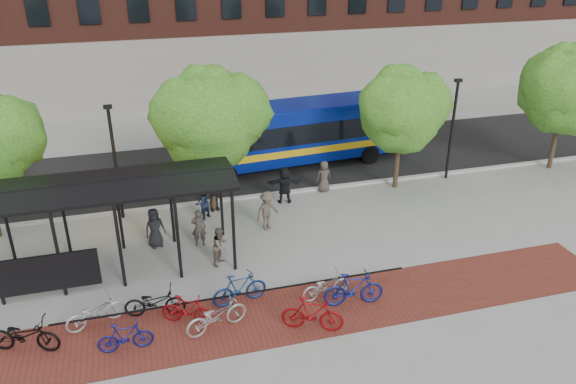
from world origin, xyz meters
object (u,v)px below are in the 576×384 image
object	(u,v)px
bike_2	(95,312)
pedestrian_5	(285,185)
bike_6	(216,315)
pedestrian_2	(202,202)
pedestrian_3	(267,211)
bike_9	(312,314)
bike_3	(125,337)
bus_shelter	(81,198)
bike_4	(155,302)
pedestrian_0	(155,228)
bus	(293,130)
tree_d	(568,85)
lamp_post_right	(452,127)
bike_11	(354,289)
pedestrian_6	(324,176)
bike_5	(187,310)
bike_10	(326,286)
tree_c	(403,107)
bike_0	(24,335)
lamp_post_left	(115,160)
pedestrian_1	(199,228)
pedestrian_8	(220,246)
tree_b	(210,114)
pedestrian_4	(213,191)
bike_7	(239,288)

from	to	relation	value
bike_2	pedestrian_5	distance (m)	10.78
bike_6	pedestrian_2	distance (m)	7.69
pedestrian_2	pedestrian_3	world-z (taller)	pedestrian_3
bike_9	pedestrian_5	bearing A→B (deg)	14.35
bike_3	bus_shelter	bearing A→B (deg)	13.33
bike_4	pedestrian_0	bearing A→B (deg)	5.48
bus	bike_3	distance (m)	15.71
tree_d	lamp_post_right	bearing A→B (deg)	177.65
lamp_post_right	bike_2	bearing A→B (deg)	-156.18
bike_11	pedestrian_6	distance (m)	9.10
tree_d	lamp_post_right	distance (m)	6.34
bike_5	pedestrian_2	xyz separation A→B (m)	(1.45, 7.09, 0.27)
bus	bike_10	xyz separation A→B (m)	(-2.25, -11.90, -1.45)
tree_c	tree_d	size ratio (longest dim) A/B	0.90
tree_d	bike_0	size ratio (longest dim) A/B	3.04
bike_9	bike_11	distance (m)	1.95
lamp_post_left	pedestrian_1	distance (m)	4.86
tree_d	bike_9	distance (m)	19.25
pedestrian_2	pedestrian_8	world-z (taller)	pedestrian_2
pedestrian_2	tree_c	bearing A→B (deg)	143.76
tree_b	bike_2	world-z (taller)	tree_b
tree_c	pedestrian_6	size ratio (longest dim) A/B	3.84
bike_9	bike_3	bearing A→B (deg)	108.30
tree_b	tree_d	bearing A→B (deg)	0.00
pedestrian_1	pedestrian_4	world-z (taller)	pedestrian_4
bike_7	bike_6	bearing A→B (deg)	131.62
bike_2	bike_4	xyz separation A→B (m)	(1.87, 0.01, 0.01)
tree_b	pedestrian_2	world-z (taller)	tree_b
bike_4	tree_b	bearing A→B (deg)	-14.12
pedestrian_8	bus	bearing A→B (deg)	7.22
tree_b	lamp_post_left	bearing A→B (deg)	176.50
bus_shelter	bike_3	distance (m)	5.60
bike_2	bike_4	bearing A→B (deg)	-108.68
pedestrian_4	pedestrian_8	distance (m)	4.58
bike_4	pedestrian_3	world-z (taller)	pedestrian_3
tree_b	tree_d	xyz separation A→B (m)	(18.00, 0.00, 0.01)
tree_c	lamp_post_left	distance (m)	13.16
bike_11	bike_3	bearing A→B (deg)	98.21
bus	bike_6	xyz separation A→B (m)	(-6.15, -12.61, -1.38)
tree_c	bike_5	xyz separation A→B (m)	(-11.15, -7.91, -3.54)
bike_11	pedestrian_0	distance (m)	8.44
bike_2	pedestrian_4	distance (m)	8.65
bike_5	bike_7	size ratio (longest dim) A/B	0.89
tree_d	bike_7	xyz separation A→B (m)	(-18.34, -7.29, -3.89)
pedestrian_8	tree_c	bearing A→B (deg)	-25.26
lamp_post_left	bike_0	bearing A→B (deg)	-109.68
bike_6	pedestrian_4	xyz separation A→B (m)	(1.22, 8.37, 0.38)
pedestrian_0	pedestrian_6	world-z (taller)	pedestrian_0
pedestrian_0	pedestrian_5	world-z (taller)	pedestrian_5
tree_d	pedestrian_0	world-z (taller)	tree_d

